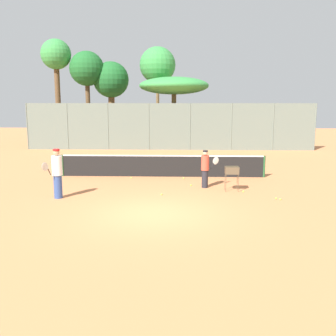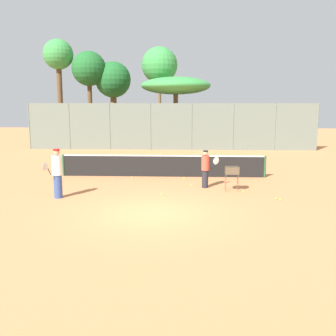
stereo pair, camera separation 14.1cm
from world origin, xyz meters
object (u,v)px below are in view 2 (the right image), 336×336
at_px(ball_cart, 232,172).
at_px(player_red_cap, 57,173).
at_px(player_white_outfit, 205,168).
at_px(parked_car, 167,136).
at_px(tennis_net, 163,165).

bearing_deg(ball_cart, player_red_cap, -167.99).
distance_m(player_white_outfit, parked_car, 17.00).
bearing_deg(tennis_net, parked_car, 91.80).
bearing_deg(player_red_cap, parked_car, -159.07).
height_order(tennis_net, player_white_outfit, player_white_outfit).
bearing_deg(ball_cart, player_white_outfit, 150.78).
xyz_separation_m(player_white_outfit, parked_car, (-2.41, 16.83, -0.18)).
xyz_separation_m(player_white_outfit, player_red_cap, (-5.76, -2.06, 0.15)).
relative_size(tennis_net, parked_car, 2.39).
xyz_separation_m(tennis_net, player_red_cap, (-3.80, -4.42, 0.43)).
xyz_separation_m(tennis_net, ball_cart, (3.04, -2.96, 0.23)).
relative_size(player_white_outfit, player_red_cap, 0.85).
distance_m(player_red_cap, parked_car, 19.19).
height_order(ball_cart, parked_car, parked_car).
distance_m(player_white_outfit, player_red_cap, 6.12).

